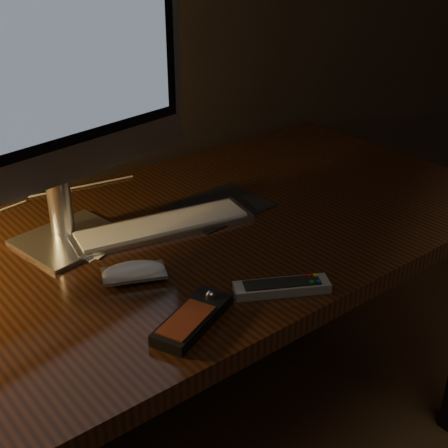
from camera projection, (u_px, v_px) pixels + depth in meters
desk at (154, 277)px, 1.41m from camera, size 1.60×0.75×0.75m
monitor at (50, 57)px, 1.12m from camera, size 0.61×0.21×0.64m
keyboard at (162, 226)px, 1.34m from camera, size 0.41×0.19×0.01m
mousepad at (219, 207)px, 1.44m from camera, size 0.22×0.18×0.00m
mouse at (134, 274)px, 1.16m from camera, size 0.13×0.10×0.02m
media_remote at (193, 318)px, 1.03m from camera, size 0.18×0.12×0.03m
tv_remote at (282, 287)px, 1.12m from camera, size 0.17×0.12×0.02m
papers at (97, 245)px, 1.27m from camera, size 0.12×0.10×0.01m
cable at (31, 204)px, 1.45m from camera, size 0.55×0.03×0.00m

